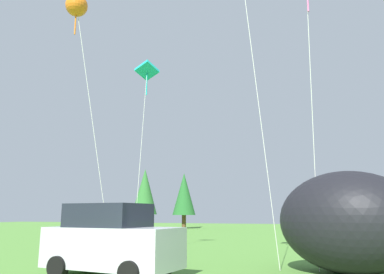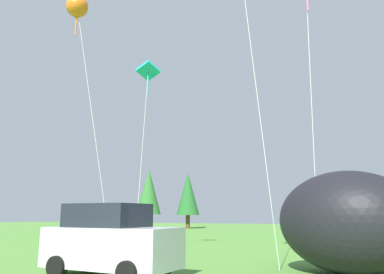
% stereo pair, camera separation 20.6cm
% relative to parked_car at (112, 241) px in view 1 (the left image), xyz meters
% --- Properties ---
extents(parked_car, '(4.16, 2.33, 2.10)m').
position_rel_parked_car_xyz_m(parked_car, '(0.00, 0.00, 0.00)').
color(parked_car, '#B7BCC1').
rests_on(parked_car, ground).
extents(inflatable_cat, '(6.87, 4.57, 3.13)m').
position_rel_parked_car_xyz_m(inflatable_cat, '(7.57, 2.48, 0.42)').
color(inflatable_cat, black).
rests_on(inflatable_cat, ground).
extents(kite_orange_flower, '(1.86, 1.78, 10.81)m').
position_rel_parked_car_xyz_m(kite_orange_flower, '(-3.25, 1.82, 9.28)').
color(kite_orange_flower, silver).
rests_on(kite_orange_flower, ground).
extents(kite_teal_diamond, '(1.17, 1.10, 9.32)m').
position_rel_parked_car_xyz_m(kite_teal_diamond, '(-2.08, 6.14, 7.72)').
color(kite_teal_diamond, silver).
rests_on(kite_teal_diamond, ground).
extents(horizon_tree_west, '(2.97, 2.97, 7.09)m').
position_rel_parked_car_xyz_m(horizon_tree_west, '(-14.34, 30.78, 3.32)').
color(horizon_tree_west, brown).
rests_on(horizon_tree_west, ground).
extents(horizon_tree_mid, '(2.84, 2.84, 6.78)m').
position_rel_parked_car_xyz_m(horizon_tree_mid, '(-10.51, 33.97, 3.13)').
color(horizon_tree_mid, brown).
rests_on(horizon_tree_mid, ground).
extents(horizon_tree_northeast, '(2.48, 2.48, 5.92)m').
position_rel_parked_car_xyz_m(horizon_tree_northeast, '(6.03, 32.21, 2.61)').
color(horizon_tree_northeast, brown).
rests_on(horizon_tree_northeast, ground).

